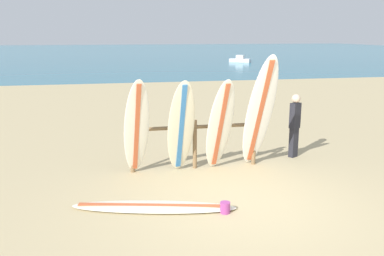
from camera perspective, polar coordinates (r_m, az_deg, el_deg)
ground_plane at (r=7.13m, az=7.44°, el=-10.68°), size 120.00×120.00×0.00m
ocean_water at (r=64.26m, az=-9.71°, el=10.38°), size 120.00×80.00×0.01m
surfboard_rack at (r=8.74m, az=0.39°, el=-1.30°), size 2.77×0.09×1.06m
surfboard_leaning_far_left at (r=8.19m, az=-7.71°, el=-0.02°), size 0.61×0.84×2.04m
surfboard_leaning_left at (r=8.30m, az=-1.53°, el=0.11°), size 0.61×0.74×1.99m
surfboard_leaning_center_left at (r=8.47m, az=3.92°, el=0.36°), size 0.69×0.82×1.99m
surfboard_leaning_center at (r=8.57m, az=9.36°, el=2.04°), size 0.60×1.18×2.49m
surfboard_lying_on_sand at (r=6.98m, az=-5.33°, el=-10.86°), size 2.80×1.14×0.08m
beachgoer_standing at (r=9.81m, az=14.08°, el=0.70°), size 0.28×0.25×1.49m
small_boat_offshore at (r=41.41m, az=6.70°, el=9.42°), size 2.17×1.83×0.71m
sand_bucket at (r=6.81m, az=4.63°, el=-10.96°), size 0.17×0.17×0.18m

